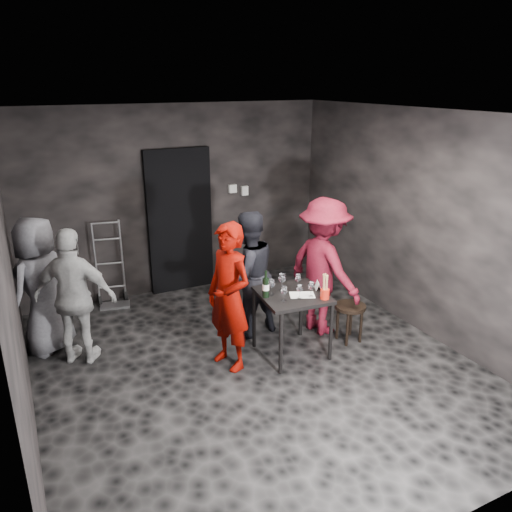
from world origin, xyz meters
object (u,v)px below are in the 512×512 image
server_red (229,291)px  woman_black (248,272)px  stool (350,312)px  man_maroon (324,258)px  wine_bottle (266,287)px  breadstick_cup (325,287)px  tasting_table (292,302)px  hand_truck (112,290)px  bystander_cream (75,295)px  bystander_grey (41,282)px

server_red → woman_black: bearing=121.7°
stool → man_maroon: man_maroon is taller
stool → server_red: 1.59m
wine_bottle → breadstick_cup: 0.64m
tasting_table → hand_truck: bearing=124.8°
hand_truck → wine_bottle: bearing=-47.0°
stool → woman_black: woman_black is taller
man_maroon → bystander_cream: size_ratio=1.21×
tasting_table → wine_bottle: size_ratio=2.45×
stool → server_red: bearing=174.2°
server_red → wine_bottle: size_ratio=5.79×
hand_truck → bystander_cream: bearing=-101.2°
bystander_cream → bystander_grey: size_ratio=0.93×
stool → server_red: size_ratio=0.26×
bystander_cream → breadstick_cup: bearing=-174.8°
man_maroon → wine_bottle: bearing=95.4°
hand_truck → bystander_cream: size_ratio=0.75×
hand_truck → stool: hand_truck is taller
server_red → breadstick_cup: server_red is taller
man_maroon → breadstick_cup: man_maroon is taller
hand_truck → man_maroon: man_maroon is taller
server_red → bystander_grey: size_ratio=1.03×
hand_truck → stool: bearing=-31.5°
man_maroon → bystander_grey: size_ratio=1.13×
stool → man_maroon: bearing=110.3°
breadstick_cup → stool: bearing=21.9°
wine_bottle → stool: bearing=-5.9°
hand_truck → bystander_grey: bearing=-121.5°
man_maroon → wine_bottle: 0.98m
bystander_cream → man_maroon: bearing=-160.6°
woman_black → wine_bottle: (-0.08, -0.62, 0.05)m
man_maroon → wine_bottle: size_ratio=6.31×
server_red → bystander_cream: size_ratio=1.11×
man_maroon → wine_bottle: man_maroon is taller
hand_truck → woman_black: woman_black is taller
stool → tasting_table: bearing=175.6°
woman_black → tasting_table: bearing=99.6°
hand_truck → server_red: bearing=-55.5°
breadstick_cup → hand_truck: bearing=125.7°
wine_bottle → woman_black: bearing=82.7°
hand_truck → breadstick_cup: hand_truck is taller
breadstick_cup → bystander_cream: bearing=154.0°
stool → server_red: (-1.50, 0.15, 0.51)m
tasting_table → server_red: (-0.73, 0.09, 0.24)m
breadstick_cup → wine_bottle: bearing=149.8°
bystander_cream → tasting_table: bearing=-171.5°
woman_black → hand_truck: bearing=-59.2°
woman_black → man_maroon: 0.94m
stool → wine_bottle: bearing=174.1°
woman_black → server_red: bearing=39.9°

